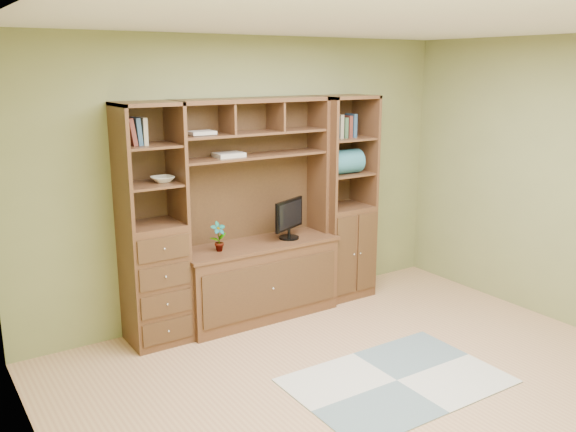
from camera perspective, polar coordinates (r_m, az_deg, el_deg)
room at (r=4.20m, az=9.83°, el=-0.50°), size 4.60×4.10×2.64m
center_hutch at (r=5.59m, az=-2.82°, el=0.38°), size 1.54×0.53×2.05m
left_tower at (r=5.21m, az=-12.56°, el=-0.94°), size 0.50×0.45×2.05m
right_tower at (r=6.19m, az=5.20°, el=1.66°), size 0.55×0.45×2.05m
rug at (r=4.86m, az=10.15°, el=-14.94°), size 1.59×1.07×0.01m
monitor at (r=5.73m, az=0.10°, el=0.39°), size 0.47×0.35×0.52m
orchid at (r=5.41m, az=-6.51°, el=-1.93°), size 0.14×0.10×0.27m
magazines at (r=5.45m, az=-5.56°, el=5.72°), size 0.25×0.19×0.04m
bowl at (r=5.17m, az=-11.65°, el=3.39°), size 0.19×0.19×0.05m
blanket_teal at (r=6.04m, az=5.06°, el=5.06°), size 0.41×0.24×0.24m
blanket_red at (r=6.22m, az=5.24°, el=5.13°), size 0.35×0.20×0.20m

